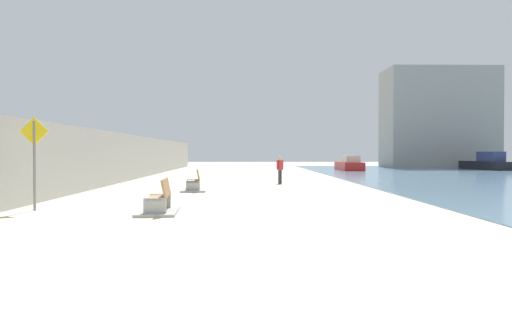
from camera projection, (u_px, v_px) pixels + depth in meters
name	position (u px, v px, depth m)	size (l,w,h in m)	color
ground_plane	(247.00, 183.00, 27.90)	(120.00, 120.00, 0.00)	beige
seawall	(113.00, 158.00, 27.73)	(0.80, 64.00, 2.82)	#9E9E99
bench_near	(159.00, 205.00, 14.10)	(1.23, 2.17, 0.98)	#9E9E99
bench_far	(194.00, 186.00, 22.16)	(1.28, 2.19, 0.98)	#9E9E99
person_walking	(280.00, 168.00, 27.19)	(0.41, 0.40, 1.53)	#333338
boat_far_right	(486.00, 163.00, 48.34)	(2.38, 6.86, 1.76)	black
boat_distant	(349.00, 164.00, 47.08)	(1.96, 6.00, 1.42)	red
pedestrian_sign	(34.00, 153.00, 14.68)	(0.85, 0.08, 2.77)	slate
harbor_building	(438.00, 119.00, 56.24)	(12.00, 6.00, 11.13)	gray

